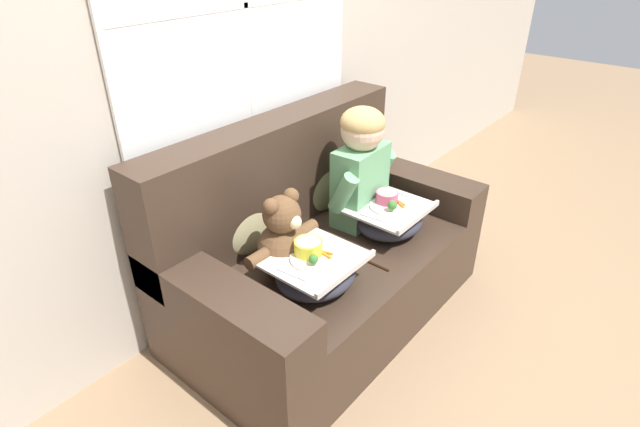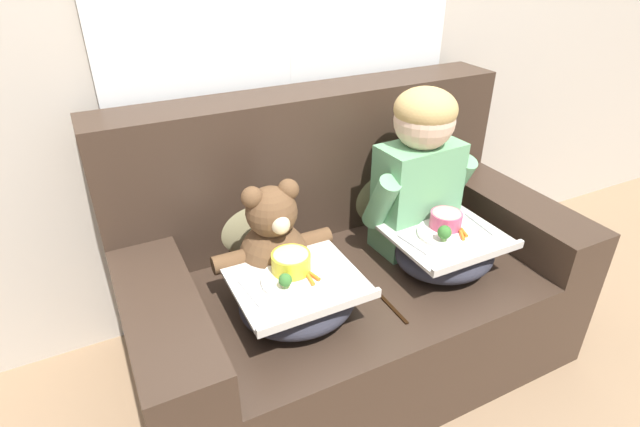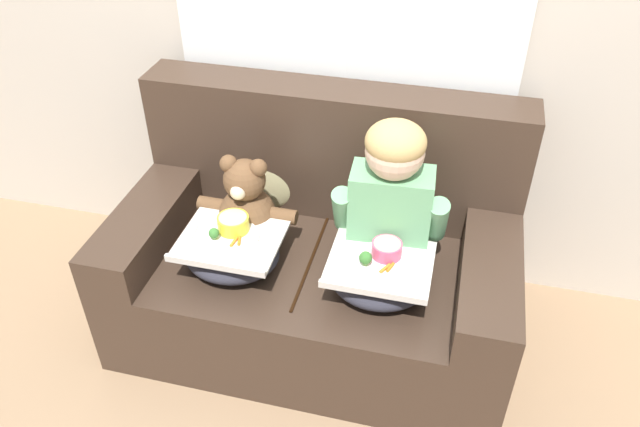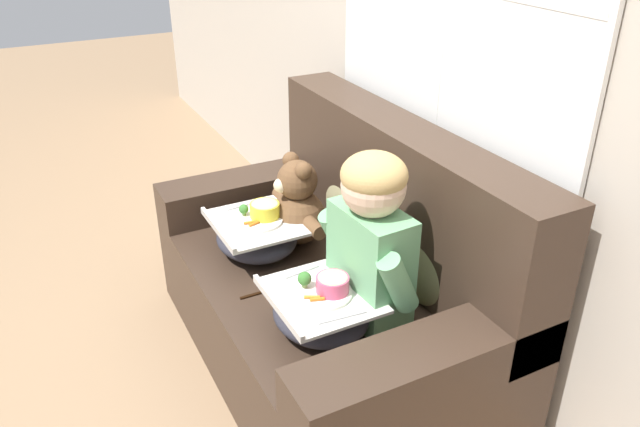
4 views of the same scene
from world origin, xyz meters
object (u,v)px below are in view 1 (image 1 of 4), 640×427
Objects in this scene: throw_pillow_behind_child at (325,179)px; child_figure at (361,161)px; lap_tray_teddy at (316,271)px; couch at (318,252)px; teddy_bear at (284,239)px; lap_tray_child at (390,218)px; throw_pillow_behind_teddy at (246,221)px.

throw_pillow_behind_child is 0.30m from child_figure.
couch is at bearing 38.59° from lap_tray_teddy.
lap_tray_teddy is at bearing -90.08° from teddy_bear.
couch is 0.52m from child_figure.
couch is 2.58× the size of child_figure.
child_figure is 1.48× the size of teddy_bear.
child_figure is 1.62× the size of lap_tray_child.
child_figure reaches higher than throw_pillow_behind_child.
child_figure reaches higher than throw_pillow_behind_teddy.
lap_tray_child is at bearing -89.95° from throw_pillow_behind_child.
throw_pillow_behind_child is 1.09× the size of throw_pillow_behind_teddy.
throw_pillow_behind_child is 0.44m from lap_tray_child.
couch reaches higher than lap_tray_teddy.
teddy_bear reaches higher than throw_pillow_behind_teddy.
child_figure reaches higher than lap_tray_child.
teddy_bear is (-0.00, -0.24, -0.00)m from throw_pillow_behind_teddy.
teddy_bear reaches higher than lap_tray_child.
throw_pillow_behind_child is at bearing 36.22° from lap_tray_teddy.
throw_pillow_behind_teddy is 0.66m from child_figure.
teddy_bear is (-0.29, -0.05, 0.25)m from couch.
couch reaches higher than lap_tray_child.
couch is 4.18× the size of lap_tray_child.
child_figure is at bearing -89.98° from throw_pillow_behind_child.
teddy_bear is 0.21m from lap_tray_teddy.
throw_pillow_behind_child is at bearing 22.53° from teddy_bear.
teddy_bear is 1.08× the size of lap_tray_teddy.
couch is at bearing 9.26° from teddy_bear.
throw_pillow_behind_teddy is at bearing 89.96° from lap_tray_teddy.
lap_tray_teddy is at bearing -90.04° from throw_pillow_behind_teddy.
throw_pillow_behind_child is (0.29, 0.20, 0.25)m from couch.
throw_pillow_behind_teddy is (-0.29, 0.20, 0.25)m from couch.
teddy_bear reaches higher than lap_tray_teddy.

